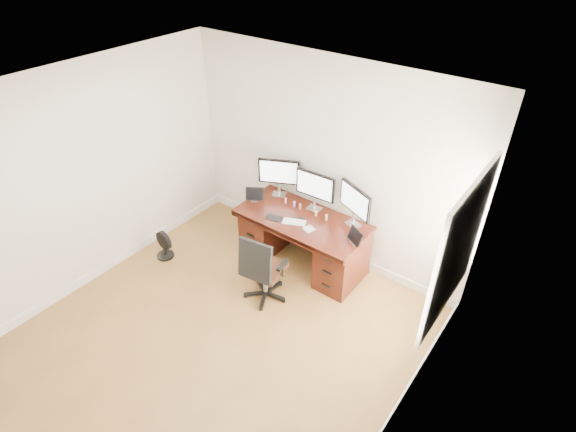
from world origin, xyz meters
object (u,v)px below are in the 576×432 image
Objects in this scene: monitor_center at (315,187)px; floor_fan at (164,245)px; office_chair at (263,278)px; keyboard at (294,222)px; desk at (303,239)px.

floor_fan is at bearing -143.26° from monitor_center.
keyboard is (-0.03, 0.67, 0.44)m from office_chair.
keyboard reaches higher than floor_fan.
desk is at bearing 58.08° from keyboard.
office_chair is 2.38× the size of floor_fan.
desk is 0.72m from monitor_center.
floor_fan is 1.88m from keyboard.
keyboard reaches higher than desk.
floor_fan is 1.40× the size of keyboard.
monitor_center is (-0.00, 1.07, 0.77)m from office_chair.
desk is 1.91m from floor_fan.
floor_fan is at bearing -146.62° from desk.
office_chair is 0.80m from keyboard.
office_chair is at bearing -111.14° from keyboard.
desk is at bearing 81.29° from office_chair.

